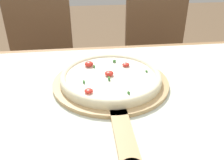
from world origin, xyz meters
TOP-DOWN VIEW (x-y plane):
  - dining_table at (0.00, 0.00)m, footprint 1.33×0.91m
  - towel_cloth at (0.00, 0.00)m, footprint 1.25×0.83m
  - pizza_peel at (-0.01, 0.09)m, footprint 0.37×0.56m
  - pizza at (-0.01, 0.11)m, footprint 0.32×0.32m
  - chair_left at (-0.35, 0.80)m, footprint 0.40×0.40m
  - chair_right at (0.36, 0.80)m, footprint 0.41×0.41m

SIDE VIEW (x-z plane):
  - chair_left at x=-0.35m, z-range 0.07..0.95m
  - chair_right at x=0.36m, z-range 0.07..0.95m
  - dining_table at x=0.00m, z-range 0.26..1.00m
  - towel_cloth at x=0.00m, z-range 0.73..0.74m
  - pizza_peel at x=-0.01m, z-range 0.74..0.75m
  - pizza at x=-0.01m, z-range 0.75..0.78m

